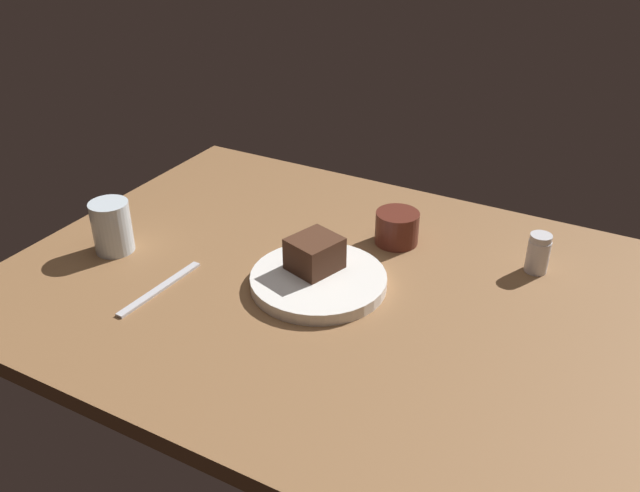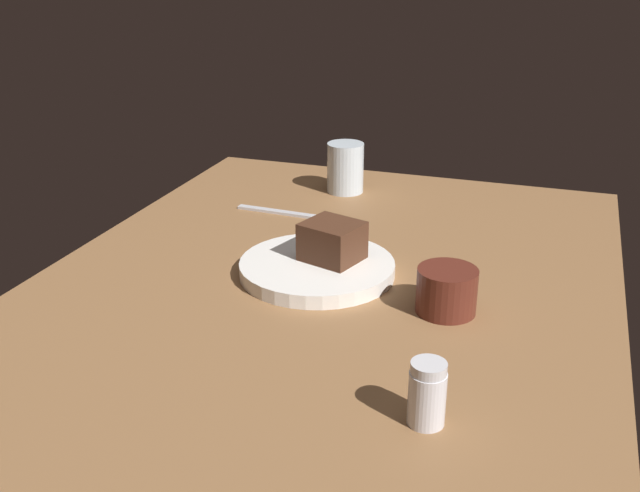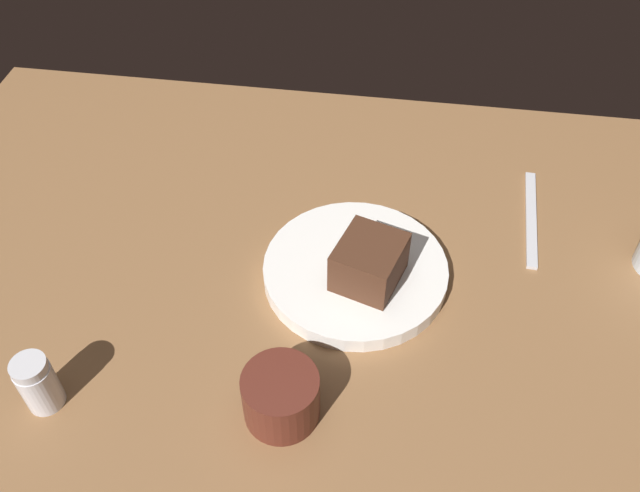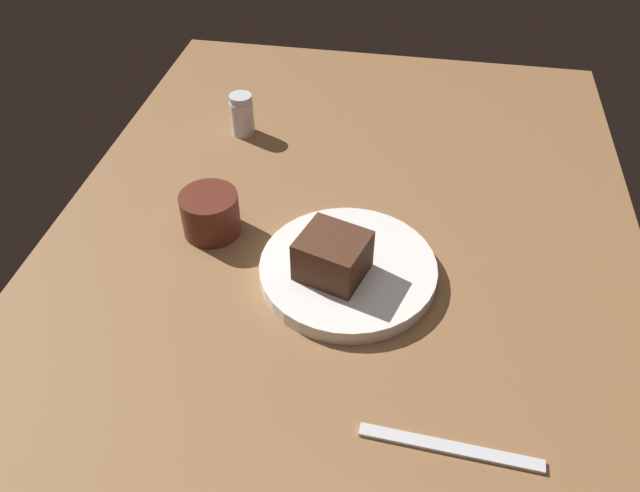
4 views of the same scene
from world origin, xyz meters
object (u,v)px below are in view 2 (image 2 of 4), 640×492
dessert_plate (317,268)px  water_glass (345,168)px  butter_knife (286,213)px  chocolate_cake_slice (333,241)px  salt_shaker (427,394)px  coffee_cup (447,290)px

dessert_plate → water_glass: 40.05cm
dessert_plate → butter_knife: dessert_plate is taller
chocolate_cake_slice → dessert_plate: bearing=133.2°
salt_shaker → butter_knife: size_ratio=0.38×
coffee_cup → butter_knife: bearing=50.4°
salt_shaker → water_glass: size_ratio=0.74×
butter_knife → dessert_plate: bearing=124.4°
chocolate_cake_slice → coffee_cup: chocolate_cake_slice is taller
dessert_plate → coffee_cup: (-5.46, -20.40, 2.06)cm
butter_knife → salt_shaker: bearing=127.1°
dessert_plate → chocolate_cake_slice: 4.70cm
butter_knife → coffee_cup: bearing=143.4°
chocolate_cake_slice → butter_knife: bearing=36.7°
salt_shaker → chocolate_cake_slice: bearing=32.3°
dessert_plate → water_glass: size_ratio=2.39×
dessert_plate → coffee_cup: 21.21cm
salt_shaker → water_glass: (70.56, 30.33, 1.31)cm
chocolate_cake_slice → water_glass: size_ratio=0.83×
water_glass → coffee_cup: 52.66cm
dessert_plate → salt_shaker: 38.90cm
dessert_plate → butter_knife: bearing=31.3°
water_glass → salt_shaker: bearing=-156.7°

